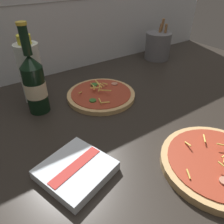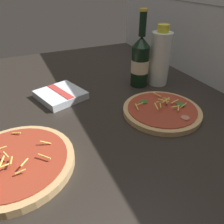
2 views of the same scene
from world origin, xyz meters
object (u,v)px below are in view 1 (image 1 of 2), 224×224
Objects in this scene: pizza_far at (101,95)px; beer_bottle at (34,83)px; oil_bottle at (31,72)px; utensil_crock at (158,46)px; pizza_near at (217,164)px; dish_towel at (76,170)px.

pizza_far is 0.88× the size of beer_bottle.
beer_bottle is 1.23× the size of oil_bottle.
utensil_crock is at bearing 11.44° from beer_bottle.
pizza_near is 0.95× the size of beer_bottle.
pizza_far reaches higher than pizza_near.
pizza_near is at bearing -30.97° from dish_towel.
beer_bottle reaches higher than oil_bottle.
utensil_crock is at bearing 4.94° from oil_bottle.
utensil_crock is (63.98, 12.95, -3.26)cm from beer_bottle.
utensil_crock reaches higher than pizza_far.
dish_towel is at bearing 149.03° from pizza_near.
beer_bottle is 65.36cm from utensil_crock.
dish_towel is at bearing -94.00° from beer_bottle.
oil_bottle is (1.50, 7.55, 0.47)cm from beer_bottle.
oil_bottle is (-19.19, 11.57, 9.17)cm from pizza_far.
utensil_crock is at bearing 21.40° from pizza_far.
utensil_crock is (43.29, 16.97, 5.44)cm from pizza_far.
beer_bottle is (-20.69, 4.01, 8.69)cm from pizza_far.
beer_bottle is at bearing 169.02° from pizza_far.
pizza_near is at bearing -83.41° from pizza_far.
oil_bottle is at bearing 148.92° from pizza_far.
pizza_near is at bearing -65.98° from oil_bottle.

